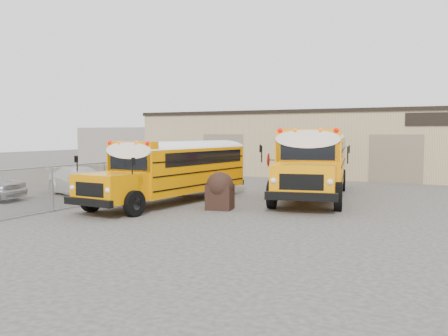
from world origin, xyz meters
The scene contains 9 objects.
ground centered at (0.00, 0.00, 0.00)m, with size 120.00×120.00×0.00m, color #3A3735.
warehouse centered at (0.00, 19.99, 2.37)m, with size 30.20×10.20×4.67m.
chainlink_fence centered at (-6.00, 3.00, 0.90)m, with size 0.07×18.07×1.81m.
distant_building_left centered at (-22.00, 22.00, 1.80)m, with size 8.00×6.00×3.60m, color gray.
school_bus_left centered at (-2.97, 7.35, 1.61)m, with size 2.98×9.63×2.78m.
school_bus_right centered at (-0.10, 13.33, 1.91)m, with size 5.21×11.58×3.30m.
tarp_bundle centered at (-0.54, 0.64, 0.78)m, with size 1.19×1.11×1.52m.
car_white centered at (-8.75, 1.43, 0.70)m, with size 1.96×4.82×1.40m, color white.
car_dark centered at (-9.38, 8.79, 0.73)m, with size 1.54×4.41×1.45m, color black.
Camera 1 is at (8.91, -16.95, 3.07)m, focal length 40.00 mm.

